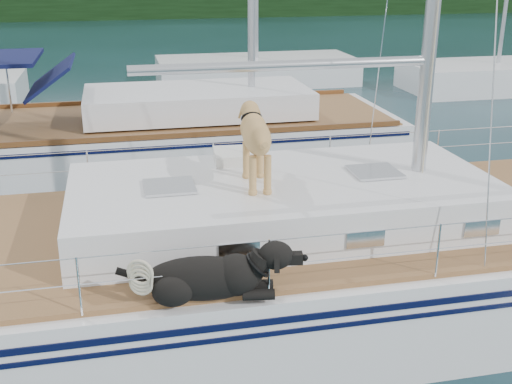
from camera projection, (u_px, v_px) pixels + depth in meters
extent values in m
plane|color=black|center=(222.00, 315.00, 8.36)|extent=(120.00, 120.00, 0.00)
cube|color=#595147|center=(124.00, 9.00, 50.53)|extent=(92.00, 1.00, 1.20)
cube|color=white|center=(221.00, 281.00, 8.19)|extent=(12.00, 3.80, 1.40)
cube|color=olive|center=(220.00, 228.00, 7.94)|extent=(11.52, 3.50, 0.06)
cube|color=white|center=(283.00, 200.00, 7.99)|extent=(5.20, 2.50, 0.55)
cylinder|color=silver|center=(285.00, 65.00, 7.42)|extent=(3.60, 0.12, 0.12)
cylinder|color=silver|center=(249.00, 242.00, 6.13)|extent=(10.56, 0.01, 0.01)
cylinder|color=silver|center=(200.00, 145.00, 9.34)|extent=(10.56, 0.01, 0.01)
cube|color=#1D3BBA|center=(203.00, 187.00, 9.22)|extent=(0.71, 0.67, 0.04)
cube|color=silver|center=(238.00, 156.00, 8.55)|extent=(0.66, 0.55, 0.16)
torus|color=beige|center=(140.00, 273.00, 5.98)|extent=(0.34, 0.23, 0.33)
cube|color=white|center=(145.00, 149.00, 14.05)|extent=(11.00, 3.50, 1.30)
cube|color=olive|center=(143.00, 120.00, 13.82)|extent=(10.56, 3.29, 0.06)
cube|color=white|center=(198.00, 101.00, 13.95)|extent=(4.80, 2.30, 0.55)
cube|color=white|center=(256.00, 73.00, 23.71)|extent=(7.20, 3.00, 1.10)
cube|color=white|center=(496.00, 78.00, 22.57)|extent=(6.40, 3.00, 1.10)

